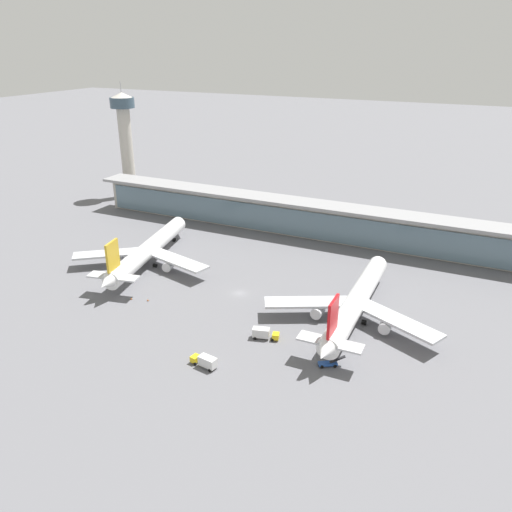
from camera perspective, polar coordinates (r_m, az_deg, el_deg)
name	(u,v)px	position (r m, az deg, el deg)	size (l,w,h in m)	color
ground_plane	(239,293)	(166.26, -1.87, -4.17)	(1200.00, 1200.00, 0.00)	slate
airliner_left_stand	(148,250)	(188.87, -12.03, 0.63)	(51.12, 67.37, 18.05)	white
airliner_centre_stand	(356,302)	(151.30, 11.07, -5.10)	(52.15, 67.65, 18.05)	white
service_truck_near_nose_yellow	(264,333)	(141.39, 0.89, -8.63)	(7.65, 4.12, 3.10)	yellow
service_truck_under_wing_yellow	(205,361)	(130.92, -5.70, -11.61)	(7.57, 3.44, 3.10)	yellow
service_truck_mid_apron_blue	(329,363)	(132.34, 8.12, -11.78)	(6.54, 4.64, 2.70)	#234C9E
terminal_building	(304,217)	(213.82, 5.41, 4.31)	(198.33, 12.80, 15.20)	#B2ADA3
control_tower	(125,136)	(272.55, -14.39, 12.89)	(12.00, 12.00, 57.58)	#B2ADA3
safety_cone_alpha	(131,299)	(166.88, -13.78, -4.64)	(0.62, 0.62, 0.70)	orange
safety_cone_bravo	(148,300)	(164.82, -12.00, -4.83)	(0.62, 0.62, 0.70)	orange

